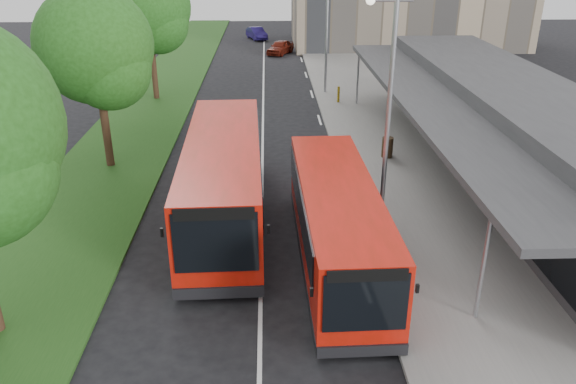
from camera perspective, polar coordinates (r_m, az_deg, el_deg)
name	(u,v)px	position (r m, az deg, el deg)	size (l,w,h in m)	color
ground	(261,267)	(18.18, -2.77, -7.63)	(120.00, 120.00, 0.00)	black
pavement	(356,100)	(37.13, 6.88, 9.23)	(5.00, 80.00, 0.15)	slate
grass_verge	(154,103)	(37.42, -13.45, 8.82)	(5.00, 80.00, 0.10)	#1F4817
lane_centre_line	(263,126)	(31.91, -2.57, 6.75)	(0.12, 70.00, 0.01)	silver
kerb_dashes	(315,106)	(35.87, 2.80, 8.72)	(0.12, 56.00, 0.01)	silver
station_building	(507,127)	(26.79, 21.33, 6.21)	(7.70, 26.00, 4.00)	#2F2F32
tree_mid	(96,54)	(25.94, -18.97, 13.16)	(4.98, 4.98, 8.00)	#372316
tree_far	(148,12)	(37.44, -14.01, 17.31)	(5.30, 5.30, 8.52)	#372316
lamp_post_near	(387,106)	(18.50, 9.98, 8.62)	(1.44, 0.28, 8.00)	#999BA2
lamp_post_far	(326,22)	(37.95, 3.84, 16.82)	(1.44, 0.28, 8.00)	#999BA2
bus_main	(337,224)	(17.81, 5.00, -3.24)	(2.69, 9.68, 2.72)	red
bus_second	(224,179)	(20.60, -6.52, 1.27)	(3.15, 11.11, 3.12)	red
litter_bin	(387,147)	(27.03, 10.06, 4.50)	(0.53, 0.53, 0.95)	#352515
bollard	(338,94)	(36.23, 5.15, 9.86)	(0.16, 0.16, 0.99)	gold
car_near	(280,47)	(52.95, -0.79, 14.50)	(1.47, 3.66, 1.25)	#60180D
car_far	(257,33)	(61.37, -3.21, 15.80)	(1.29, 3.70, 1.22)	navy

